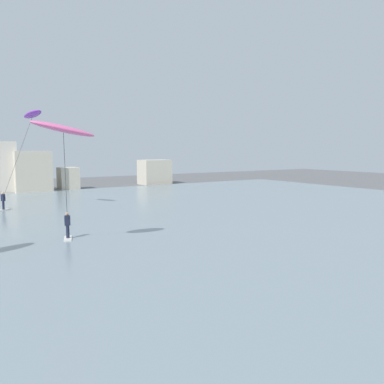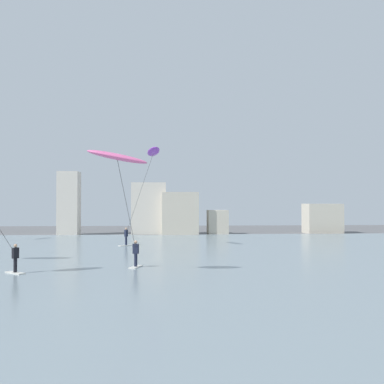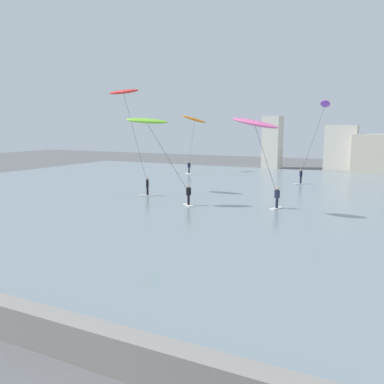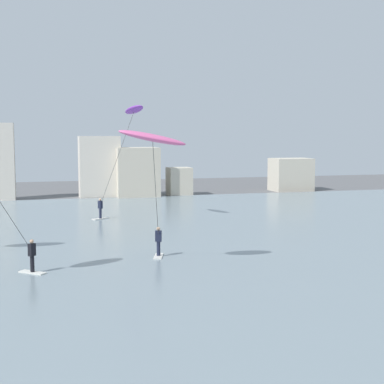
% 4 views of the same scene
% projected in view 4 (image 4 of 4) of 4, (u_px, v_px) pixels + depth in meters
% --- Properties ---
extents(water_bay, '(84.00, 52.00, 0.10)m').
position_uv_depth(water_bay, '(172.00, 243.00, 35.19)').
color(water_bay, gray).
rests_on(water_bay, ground).
extents(far_shore_buildings, '(36.27, 5.35, 7.88)m').
position_uv_depth(far_shore_buildings, '(140.00, 170.00, 61.99)').
color(far_shore_buildings, beige).
rests_on(far_shore_buildings, ground).
extents(kitesurfer_pink, '(3.38, 4.32, 7.06)m').
position_uv_depth(kitesurfer_pink, '(153.00, 148.00, 27.67)').
color(kitesurfer_pink, silver).
rests_on(kitesurfer_pink, water_bay).
extents(kitesurfer_purple, '(3.97, 3.69, 8.96)m').
position_uv_depth(kitesurfer_purple, '(130.00, 121.00, 43.30)').
color(kitesurfer_purple, silver).
rests_on(kitesurfer_purple, water_bay).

